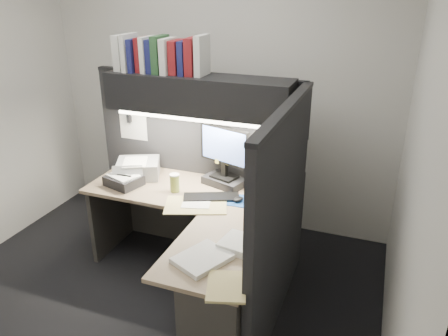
{
  "coord_description": "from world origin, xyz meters",
  "views": [
    {
      "loc": [
        1.54,
        -2.42,
        2.32
      ],
      "look_at": [
        0.44,
        0.51,
        1.0
      ],
      "focal_mm": 35.0,
      "sensor_mm": 36.0,
      "label": 1
    }
  ],
  "objects": [
    {
      "name": "mouse",
      "position": [
        0.57,
        0.49,
        0.75
      ],
      "size": [
        0.09,
        0.11,
        0.04
      ],
      "primitive_type": "ellipsoid",
      "rotation": [
        0.0,
        0.0,
        -0.39
      ],
      "color": "black",
      "rests_on": "mousepad"
    },
    {
      "name": "telephone",
      "position": [
        0.7,
        0.66,
        0.77
      ],
      "size": [
        0.21,
        0.22,
        0.08
      ],
      "primitive_type": "cube",
      "rotation": [
        0.0,
        0.0,
        0.07
      ],
      "color": "beige",
      "rests_on": "desk"
    },
    {
      "name": "paper_stack_b",
      "position": [
        0.61,
        -0.34,
        0.75
      ],
      "size": [
        0.37,
        0.4,
        0.03
      ],
      "primitive_type": "cube",
      "rotation": [
        0.0,
        0.0,
        -0.44
      ],
      "color": "white",
      "rests_on": "desk"
    },
    {
      "name": "partition_right",
      "position": [
        0.98,
        0.18,
        0.8
      ],
      "size": [
        0.06,
        1.5,
        1.6
      ],
      "primitive_type": "cube",
      "color": "black",
      "rests_on": "floor"
    },
    {
      "name": "paper_stack_a",
      "position": [
        0.8,
        -0.12,
        0.76
      ],
      "size": [
        0.3,
        0.27,
        0.05
      ],
      "primitive_type": "cube",
      "rotation": [
        0.0,
        0.0,
        -0.17
      ],
      "color": "white",
      "rests_on": "desk"
    },
    {
      "name": "printer",
      "position": [
        -0.43,
        0.66,
        0.8
      ],
      "size": [
        0.46,
        0.43,
        0.15
      ],
      "primitive_type": "cube",
      "rotation": [
        0.0,
        0.0,
        0.44
      ],
      "color": "gray",
      "rests_on": "desk"
    },
    {
      "name": "wall_right",
      "position": [
        1.75,
        0.0,
        1.35
      ],
      "size": [
        0.04,
        3.0,
        2.7
      ],
      "primitive_type": "cube",
      "color": "silver",
      "rests_on": "floor"
    },
    {
      "name": "coffee_cup",
      "position": [
        0.01,
        0.49,
        0.8
      ],
      "size": [
        0.08,
        0.08,
        0.14
      ],
      "primitive_type": "cylinder",
      "rotation": [
        0.0,
        0.0,
        -0.05
      ],
      "color": "#ACC04C",
      "rests_on": "desk"
    },
    {
      "name": "partition_back",
      "position": [
        0.03,
        0.93,
        0.8
      ],
      "size": [
        1.9,
        0.06,
        1.6
      ],
      "primitive_type": "cube",
      "color": "black",
      "rests_on": "floor"
    },
    {
      "name": "wall_back",
      "position": [
        0.0,
        1.5,
        1.35
      ],
      "size": [
        3.5,
        0.04,
        2.7
      ],
      "primitive_type": "cube",
      "color": "silver",
      "rests_on": "floor"
    },
    {
      "name": "open_folder",
      "position": [
        0.28,
        0.32,
        0.73
      ],
      "size": [
        0.55,
        0.46,
        0.01
      ],
      "primitive_type": "cube",
      "rotation": [
        0.0,
        0.0,
        0.36
      ],
      "color": "tan",
      "rests_on": "desk"
    },
    {
      "name": "keyboard",
      "position": [
        0.35,
        0.47,
        0.74
      ],
      "size": [
        0.47,
        0.31,
        0.02
      ],
      "primitive_type": "cube",
      "rotation": [
        0.0,
        0.0,
        0.4
      ],
      "color": "black",
      "rests_on": "desk"
    },
    {
      "name": "monitor",
      "position": [
        0.35,
        0.75,
        0.94
      ],
      "size": [
        0.47,
        0.31,
        0.52
      ],
      "rotation": [
        0.0,
        0.0,
        -0.31
      ],
      "color": "black",
      "rests_on": "desk"
    },
    {
      "name": "mousepad",
      "position": [
        0.56,
        0.51,
        0.73
      ],
      "size": [
        0.24,
        0.22,
        0.0
      ],
      "primitive_type": "cube",
      "rotation": [
        0.0,
        0.0,
        0.04
      ],
      "color": "#1B4797",
      "rests_on": "desk"
    },
    {
      "name": "overhead_shelf",
      "position": [
        0.12,
        0.75,
        1.5
      ],
      "size": [
        1.55,
        0.34,
        0.3
      ],
      "primitive_type": "cube",
      "color": "black",
      "rests_on": "partition_back"
    },
    {
      "name": "pinned_papers",
      "position": [
        0.42,
        0.56,
        1.05
      ],
      "size": [
        1.76,
        1.31,
        0.51
      ],
      "color": "white",
      "rests_on": "partition_back"
    },
    {
      "name": "task_light_tube",
      "position": [
        0.12,
        0.61,
        1.33
      ],
      "size": [
        1.32,
        0.04,
        0.04
      ],
      "primitive_type": "cylinder",
      "rotation": [
        0.0,
        1.57,
        0.0
      ],
      "color": "white",
      "rests_on": "overhead_shelf"
    },
    {
      "name": "binder_row",
      "position": [
        -0.19,
        0.76,
        1.79
      ],
      "size": [
        0.77,
        0.26,
        0.31
      ],
      "color": "silver",
      "rests_on": "overhead_shelf"
    },
    {
      "name": "desk",
      "position": [
        0.43,
        -0.0,
        0.44
      ],
      "size": [
        1.7,
        1.53,
        0.73
      ],
      "color": "#988060",
      "rests_on": "floor"
    },
    {
      "name": "manila_stack",
      "position": [
        0.85,
        -0.53,
        0.74
      ],
      "size": [
        0.29,
        0.33,
        0.02
      ],
      "primitive_type": "cube",
      "rotation": [
        0.0,
        0.0,
        0.31
      ],
      "color": "tan",
      "rests_on": "desk"
    },
    {
      "name": "notebook_stack",
      "position": [
        -0.45,
        0.44,
        0.77
      ],
      "size": [
        0.33,
        0.3,
        0.08
      ],
      "primitive_type": "cube",
      "rotation": [
        0.0,
        0.0,
        -0.28
      ],
      "color": "black",
      "rests_on": "desk"
    },
    {
      "name": "floor",
      "position": [
        0.0,
        0.0,
        0.0
      ],
      "size": [
        3.5,
        3.5,
        0.0
      ],
      "primitive_type": "plane",
      "color": "black",
      "rests_on": "ground"
    }
  ]
}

